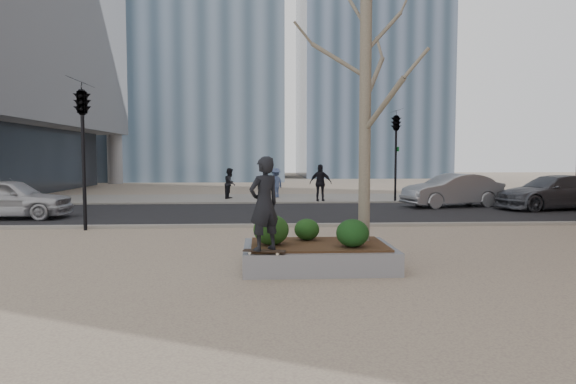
{
  "coord_description": "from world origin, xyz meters",
  "views": [
    {
      "loc": [
        -0.18,
        -10.26,
        2.26
      ],
      "look_at": [
        0.5,
        2.0,
        1.4
      ],
      "focal_mm": 32.0,
      "sensor_mm": 36.0,
      "label": 1
    }
  ],
  "objects": [
    {
      "name": "traffic_light_near",
      "position": [
        -5.5,
        5.6,
        2.25
      ],
      "size": [
        0.6,
        2.48,
        4.5
      ],
      "primitive_type": null,
      "color": "black",
      "rests_on": "ground"
    },
    {
      "name": "pedestrian_c",
      "position": [
        2.82,
        14.76,
        0.94
      ],
      "size": [
        1.15,
        0.66,
        1.84
      ],
      "primitive_type": "imported",
      "rotation": [
        0.0,
        0.0,
        2.93
      ],
      "color": "black",
      "rests_on": "far_sidewalk"
    },
    {
      "name": "shrub_right",
      "position": [
        1.62,
        -0.45,
        0.76
      ],
      "size": [
        0.64,
        0.64,
        0.55
      ],
      "primitive_type": "ellipsoid",
      "color": "black",
      "rests_on": "planter_mulch"
    },
    {
      "name": "skateboarder",
      "position": [
        -0.1,
        -0.88,
        1.39
      ],
      "size": [
        0.75,
        0.7,
        1.73
      ],
      "primitive_type": "imported",
      "rotation": [
        0.0,
        0.0,
        3.75
      ],
      "color": "black",
      "rests_on": "skateboard"
    },
    {
      "name": "pedestrian_b",
      "position": [
        0.69,
        17.42,
        0.82
      ],
      "size": [
        1.11,
        1.17,
        1.6
      ],
      "primitive_type": "imported",
      "rotation": [
        0.0,
        0.0,
        4.02
      ],
      "color": "#475880",
      "rests_on": "far_sidewalk"
    },
    {
      "name": "car_silver",
      "position": [
        8.36,
        11.99,
        0.75
      ],
      "size": [
        4.66,
        2.5,
        1.46
      ],
      "primitive_type": "imported",
      "rotation": [
        0.0,
        0.0,
        4.94
      ],
      "color": "#999AA0",
      "rests_on": "street"
    },
    {
      "name": "police_car",
      "position": [
        -9.19,
        8.61,
        0.75
      ],
      "size": [
        4.28,
        1.73,
        1.46
      ],
      "primitive_type": "imported",
      "rotation": [
        0.0,
        0.0,
        1.57
      ],
      "color": "#BBBBBF",
      "rests_on": "street"
    },
    {
      "name": "car_third",
      "position": [
        12.17,
        10.67,
        0.74
      ],
      "size": [
        5.21,
        2.81,
        1.44
      ],
      "primitive_type": "imported",
      "rotation": [
        0.0,
        0.0,
        4.88
      ],
      "color": "#4C4F57",
      "rests_on": "street"
    },
    {
      "name": "sycamore_tree",
      "position": [
        2.0,
        0.3,
        3.79
      ],
      "size": [
        2.8,
        2.8,
        6.6
      ],
      "primitive_type": null,
      "color": "gray",
      "rests_on": "planter_mulch"
    },
    {
      "name": "shrub_middle",
      "position": [
        0.81,
        0.44,
        0.72
      ],
      "size": [
        0.53,
        0.53,
        0.45
      ],
      "primitive_type": "ellipsoid",
      "color": "#193D13",
      "rests_on": "planter_mulch"
    },
    {
      "name": "ground",
      "position": [
        0.0,
        0.0,
        0.0
      ],
      "size": [
        120.0,
        120.0,
        0.0
      ],
      "primitive_type": "plane",
      "color": "tan",
      "rests_on": "ground"
    },
    {
      "name": "planter_mulch",
      "position": [
        1.0,
        0.0,
        0.47
      ],
      "size": [
        2.7,
        1.7,
        0.04
      ],
      "primitive_type": "cube",
      "color": "#382314",
      "rests_on": "planter"
    },
    {
      "name": "traffic_light_far",
      "position": [
        6.5,
        14.6,
        2.25
      ],
      "size": [
        0.6,
        2.48,
        4.5
      ],
      "primitive_type": null,
      "color": "black",
      "rests_on": "ground"
    },
    {
      "name": "far_sidewalk",
      "position": [
        0.0,
        17.0,
        0.01
      ],
      "size": [
        60.0,
        6.0,
        0.02
      ],
      "primitive_type": "cube",
      "color": "gray",
      "rests_on": "ground"
    },
    {
      "name": "pedestrian_a",
      "position": [
        -1.73,
        16.85,
        0.83
      ],
      "size": [
        0.78,
        0.91,
        1.61
      ],
      "primitive_type": "imported",
      "rotation": [
        0.0,
        0.0,
        1.32
      ],
      "color": "black",
      "rests_on": "far_sidewalk"
    },
    {
      "name": "skateboard",
      "position": [
        -0.1,
        -0.88,
        0.49
      ],
      "size": [
        0.8,
        0.37,
        0.08
      ],
      "primitive_type": null,
      "rotation": [
        0.0,
        0.0,
        -0.22
      ],
      "color": "black",
      "rests_on": "planter"
    },
    {
      "name": "street",
      "position": [
        0.0,
        10.0,
        0.01
      ],
      "size": [
        60.0,
        8.0,
        0.02
      ],
      "primitive_type": "cube",
      "color": "black",
      "rests_on": "ground"
    },
    {
      "name": "shrub_left",
      "position": [
        0.04,
        -0.11,
        0.79
      ],
      "size": [
        0.71,
        0.71,
        0.6
      ],
      "primitive_type": "ellipsoid",
      "color": "black",
      "rests_on": "planter_mulch"
    },
    {
      "name": "planter",
      "position": [
        1.0,
        0.0,
        0.23
      ],
      "size": [
        3.0,
        2.0,
        0.45
      ],
      "primitive_type": "cube",
      "color": "gray",
      "rests_on": "ground"
    }
  ]
}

